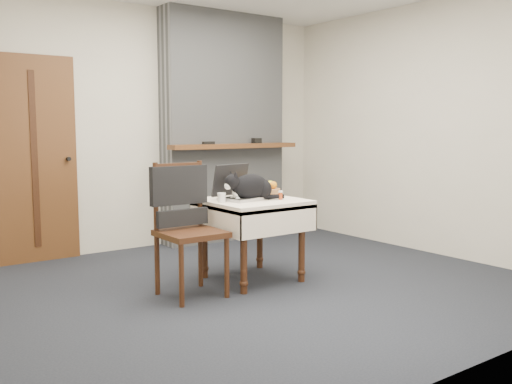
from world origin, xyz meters
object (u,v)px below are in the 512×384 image
door (34,160)px  laptop (239,190)px  cat (251,187)px  chair (184,210)px  cream_jar (222,198)px  side_table (252,212)px  fruit_basket (267,190)px  pill_bottle (281,195)px

door → laptop: 2.12m
cat → chair: bearing=-177.8°
cream_jar → chair: chair is taller
side_table → door: bearing=126.1°
cat → fruit_basket: size_ratio=2.20×
laptop → cat: laptop is taller
fruit_basket → laptop: bearing=-173.6°
laptop → chair: chair is taller
fruit_basket → door: bearing=133.0°
laptop → fruit_basket: size_ratio=1.98×
fruit_basket → chair: size_ratio=0.22×
cat → chair: size_ratio=0.49×
side_table → fruit_basket: fruit_basket is taller
cream_jar → chair: bearing=-179.4°
cat → fruit_basket: (0.29, 0.16, -0.06)m
cat → cream_jar: size_ratio=6.60×
cream_jar → fruit_basket: fruit_basket is taller
pill_bottle → fruit_basket: fruit_basket is taller
cream_jar → laptop: bearing=20.8°
laptop → chair: size_ratio=0.44×
side_table → fruit_basket: (0.25, 0.12, 0.17)m
door → chair: size_ratio=1.92×
cat → pill_bottle: (0.22, -0.12, -0.07)m
cat → chair: chair is taller
side_table → cream_jar: bearing=-179.5°
door → chair: bearing=-70.3°
side_table → chair: size_ratio=0.75×
pill_bottle → fruit_basket: (0.07, 0.28, 0.01)m
door → fruit_basket: size_ratio=8.58×
door → pill_bottle: size_ratio=26.24×
cat → cream_jar: bearing=178.4°
pill_bottle → chair: size_ratio=0.07×
side_table → pill_bottle: (0.18, -0.15, 0.15)m
side_table → laptop: 0.22m
door → cat: 2.24m
pill_bottle → chair: bearing=170.1°
door → laptop: door is taller
pill_bottle → chair: chair is taller
door → chair: door is taller
laptop → cat: size_ratio=0.90×
side_table → cream_jar: size_ratio=10.07×
cat → cream_jar: cat is taller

